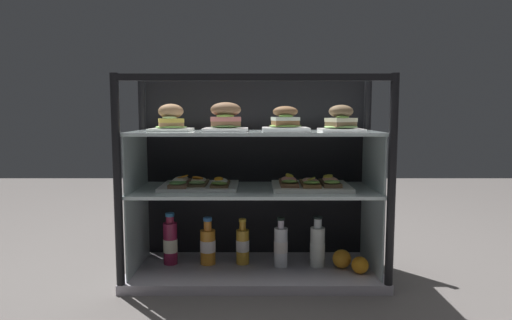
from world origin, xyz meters
TOP-DOWN VIEW (x-y plane):
  - ground_plane at (0.00, 0.00)m, footprint 6.00×6.00m
  - case_base_deck at (0.00, 0.00)m, footprint 1.12×0.44m
  - case_frame at (0.00, 0.12)m, footprint 1.12×0.44m
  - riser_lower_tier at (0.00, 0.00)m, footprint 1.05×0.38m
  - shelf_lower_glass at (0.00, 0.00)m, footprint 1.07×0.39m
  - riser_upper_tier at (0.00, 0.00)m, footprint 1.05×0.38m
  - shelf_upper_glass at (0.00, 0.00)m, footprint 1.07×0.39m
  - plated_roll_sandwich_mid_left at (-0.36, -0.01)m, footprint 0.18×0.18m
  - plated_roll_sandwich_left_of_center at (-0.12, -0.03)m, footprint 0.19×0.19m
  - plated_roll_sandwich_near_right_corner at (0.13, -0.05)m, footprint 0.20×0.20m
  - plated_roll_sandwich_near_left_corner at (0.37, -0.05)m, footprint 0.18×0.18m
  - open_sandwich_tray_right_of_center at (-0.25, 0.02)m, footprint 0.34×0.27m
  - open_sandwich_tray_mid_left at (0.25, -0.00)m, footprint 0.34×0.27m
  - juice_bottle_front_middle at (-0.39, 0.05)m, footprint 0.06×0.06m
  - juice_bottle_front_second at (-0.22, 0.05)m, footprint 0.07×0.07m
  - juice_bottle_front_fourth at (-0.06, 0.05)m, footprint 0.06×0.06m
  - juice_bottle_front_left_end at (0.12, 0.01)m, footprint 0.06×0.06m
  - juice_bottle_back_right at (0.28, 0.01)m, footprint 0.07×0.07m
  - orange_fruit_beside_bottles at (0.39, -0.01)m, footprint 0.08×0.08m
  - orange_fruit_rolled_forward at (0.46, -0.08)m, footprint 0.07×0.07m

SIDE VIEW (x-z plane):
  - ground_plane at x=0.00m, z-range -0.02..0.00m
  - case_base_deck at x=0.00m, z-range 0.00..0.04m
  - orange_fruit_rolled_forward at x=0.46m, z-range 0.04..0.12m
  - orange_fruit_beside_bottles at x=0.39m, z-range 0.04..0.13m
  - juice_bottle_front_fourth at x=-0.06m, z-range 0.02..0.23m
  - juice_bottle_front_second at x=-0.22m, z-range 0.02..0.24m
  - juice_bottle_back_right at x=0.28m, z-range 0.02..0.25m
  - juice_bottle_front_left_end at x=0.12m, z-range 0.02..0.25m
  - juice_bottle_front_middle at x=-0.39m, z-range 0.02..0.26m
  - riser_lower_tier at x=0.00m, z-range 0.04..0.39m
  - shelf_lower_glass at x=0.00m, z-range 0.39..0.40m
  - open_sandwich_tray_right_of_center at x=-0.25m, z-range 0.39..0.45m
  - open_sandwich_tray_mid_left at x=0.25m, z-range 0.39..0.45m
  - case_frame at x=0.00m, z-range 0.04..0.93m
  - riser_upper_tier at x=0.00m, z-range 0.40..0.64m
  - shelf_upper_glass at x=0.00m, z-range 0.64..0.66m
  - plated_roll_sandwich_near_right_corner at x=0.13m, z-range 0.64..0.75m
  - plated_roll_sandwich_near_left_corner at x=0.37m, z-range 0.64..0.76m
  - plated_roll_sandwich_mid_left at x=-0.36m, z-range 0.64..0.76m
  - plated_roll_sandwich_left_of_center at x=-0.12m, z-range 0.64..0.77m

